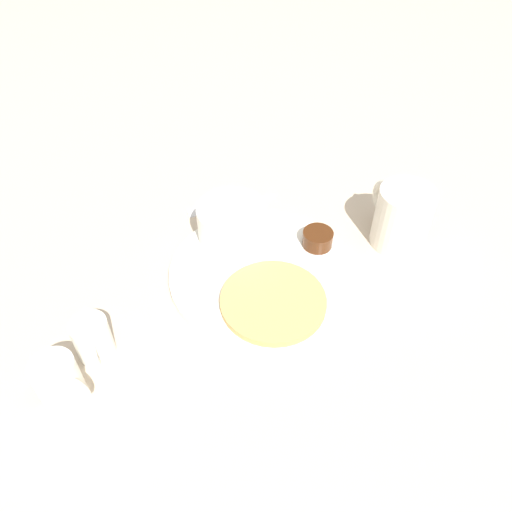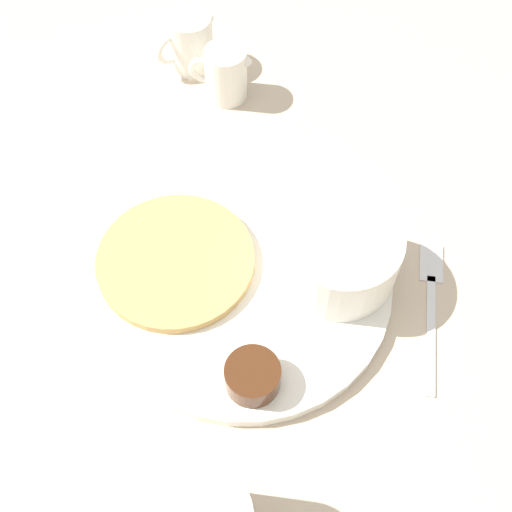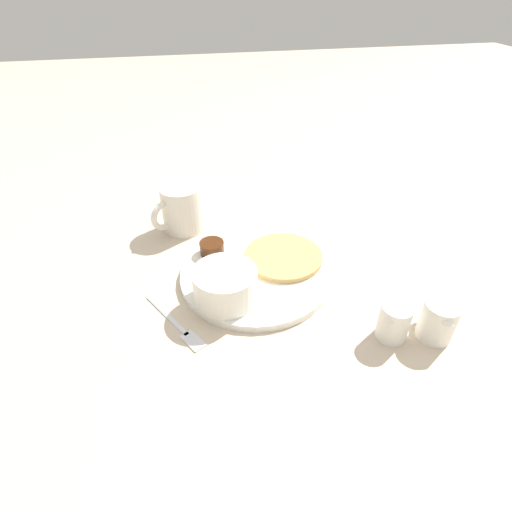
{
  "view_description": "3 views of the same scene",
  "coord_description": "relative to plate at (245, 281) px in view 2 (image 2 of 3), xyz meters",
  "views": [
    {
      "loc": [
        -0.08,
        0.45,
        0.5
      ],
      "look_at": [
        0.01,
        0.0,
        0.04
      ],
      "focal_mm": 35.0,
      "sensor_mm": 36.0,
      "label": 1
    },
    {
      "loc": [
        -0.21,
        -0.18,
        0.48
      ],
      "look_at": [
        0.0,
        -0.01,
        0.05
      ],
      "focal_mm": 45.0,
      "sensor_mm": 36.0,
      "label": 2
    },
    {
      "loc": [
        0.5,
        -0.11,
        0.43
      ],
      "look_at": [
        0.01,
        -0.0,
        0.05
      ],
      "focal_mm": 28.0,
      "sensor_mm": 36.0,
      "label": 3
    }
  ],
  "objects": [
    {
      "name": "ground_plane",
      "position": [
        0.0,
        0.0,
        -0.01
      ],
      "size": [
        4.0,
        4.0,
        0.0
      ],
      "primitive_type": "plane",
      "color": "#C6B299"
    },
    {
      "name": "plate",
      "position": [
        0.0,
        0.0,
        0.0
      ],
      "size": [
        0.25,
        0.25,
        0.01
      ],
      "color": "white",
      "rests_on": "ground_plane"
    },
    {
      "name": "pancake_stack",
      "position": [
        -0.03,
        0.05,
        0.01
      ],
      "size": [
        0.13,
        0.13,
        0.01
      ],
      "color": "tan",
      "rests_on": "plate"
    },
    {
      "name": "bowl",
      "position": [
        0.05,
        -0.06,
        0.03
      ],
      "size": [
        0.1,
        0.1,
        0.05
      ],
      "color": "white",
      "rests_on": "plate"
    },
    {
      "name": "syrup_cup",
      "position": [
        -0.07,
        -0.06,
        0.02
      ],
      "size": [
        0.04,
        0.04,
        0.02
      ],
      "color": "#47230F",
      "rests_on": "plate"
    },
    {
      "name": "butter_ramekin",
      "position": [
        0.05,
        -0.07,
        0.02
      ],
      "size": [
        0.05,
        0.05,
        0.04
      ],
      "color": "white",
      "rests_on": "plate"
    },
    {
      "name": "creamer_pitcher_near",
      "position": [
        0.17,
        0.16,
        0.02
      ],
      "size": [
        0.04,
        0.06,
        0.06
      ],
      "color": "white",
      "rests_on": "ground_plane"
    },
    {
      "name": "creamer_pitcher_far",
      "position": [
        0.18,
        0.22,
        0.02
      ],
      "size": [
        0.07,
        0.05,
        0.06
      ],
      "color": "white",
      "rests_on": "ground_plane"
    },
    {
      "name": "fork",
      "position": [
        0.09,
        -0.13,
        -0.0
      ],
      "size": [
        0.13,
        0.08,
        0.0
      ],
      "color": "silver",
      "rests_on": "ground_plane"
    }
  ]
}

